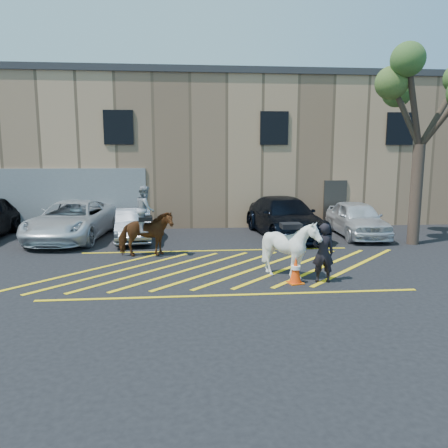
{
  "coord_description": "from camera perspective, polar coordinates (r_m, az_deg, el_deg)",
  "views": [
    {
      "loc": [
        -1.15,
        -13.12,
        3.49
      ],
      "look_at": [
        0.07,
        0.2,
        1.3
      ],
      "focal_mm": 35.0,
      "sensor_mm": 36.0,
      "label": 1
    }
  ],
  "objects": [
    {
      "name": "hatching_zone",
      "position": [
        13.33,
        -0.11,
        -5.85
      ],
      "size": [
        12.6,
        5.12,
        0.01
      ],
      "color": "yellow",
      "rests_on": "ground"
    },
    {
      "name": "mounted_bay",
      "position": [
        14.96,
        -10.2,
        -0.53
      ],
      "size": [
        1.9,
        1.02,
        2.41
      ],
      "color": "#5A3515",
      "rests_on": "ground"
    },
    {
      "name": "car_white_pickup",
      "position": [
        18.73,
        -19.18,
        0.45
      ],
      "size": [
        3.16,
        5.84,
        1.56
      ],
      "primitive_type": "imported",
      "rotation": [
        0.0,
        0.0,
        -0.11
      ],
      "color": "silver",
      "rests_on": "ground"
    },
    {
      "name": "car_blue_suv",
      "position": [
        18.61,
        7.91,
        0.93
      ],
      "size": [
        2.92,
        5.8,
        1.62
      ],
      "primitive_type": "imported",
      "rotation": [
        0.0,
        0.0,
        0.12
      ],
      "color": "black",
      "rests_on": "ground"
    },
    {
      "name": "car_silver_sedan",
      "position": [
        17.94,
        -11.74,
        -0.05
      ],
      "size": [
        1.74,
        3.99,
        1.27
      ],
      "primitive_type": "imported",
      "rotation": [
        0.0,
        0.0,
        0.1
      ],
      "color": "gray",
      "rests_on": "ground"
    },
    {
      "name": "car_white_suv",
      "position": [
        19.21,
        16.95,
        0.66
      ],
      "size": [
        1.96,
        4.43,
        1.48
      ],
      "primitive_type": "imported",
      "rotation": [
        0.0,
        0.0,
        -0.05
      ],
      "color": "white",
      "rests_on": "ground"
    },
    {
      "name": "saddled_white",
      "position": [
        12.28,
        8.67,
        -3.23
      ],
      "size": [
        1.36,
        1.53,
        1.68
      ],
      "color": "white",
      "rests_on": "ground"
    },
    {
      "name": "handler",
      "position": [
        12.13,
        12.82,
        -3.69
      ],
      "size": [
        0.62,
        0.44,
        1.63
      ],
      "primitive_type": "imported",
      "rotation": [
        0.0,
        0.0,
        3.06
      ],
      "color": "black",
      "rests_on": "ground"
    },
    {
      "name": "tree",
      "position": [
        18.22,
        24.54,
        15.43
      ],
      "size": [
        3.99,
        4.37,
        7.31
      ],
      "color": "#4E3D2F",
      "rests_on": "ground"
    },
    {
      "name": "ground",
      "position": [
        13.62,
        -0.23,
        -5.54
      ],
      "size": [
        90.0,
        90.0,
        0.0
      ],
      "primitive_type": "plane",
      "color": "black",
      "rests_on": "ground"
    },
    {
      "name": "warehouse",
      "position": [
        25.14,
        -2.69,
        9.66
      ],
      "size": [
        32.42,
        10.2,
        7.3
      ],
      "color": "tan",
      "rests_on": "ground"
    },
    {
      "name": "traffic_cone",
      "position": [
        11.96,
        9.33,
        -5.97
      ],
      "size": [
        0.46,
        0.46,
        0.73
      ],
      "color": "#EE5609",
      "rests_on": "ground"
    }
  ]
}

